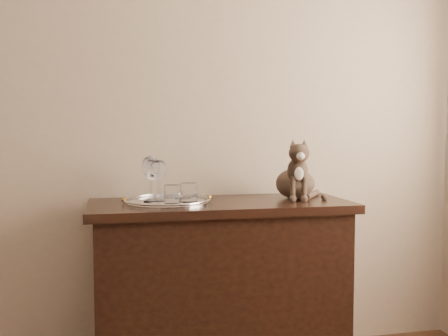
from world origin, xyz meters
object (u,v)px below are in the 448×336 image
at_px(tray, 168,202).
at_px(wine_glass_a, 151,181).
at_px(wine_glass_c, 151,178).
at_px(tumbler_a, 189,192).
at_px(wine_glass_d, 158,181).
at_px(tumbler_b, 172,194).
at_px(sideboard, 220,291).
at_px(wine_glass_b, 160,179).
at_px(cat, 295,169).

relative_size(tray, wine_glass_a, 2.32).
xyz_separation_m(wine_glass_c, tumbler_a, (0.17, -0.06, -0.06)).
relative_size(wine_glass_a, wine_glass_c, 0.82).
bearing_deg(wine_glass_a, tray, -46.73).
relative_size(wine_glass_d, tumbler_a, 2.17).
height_order(wine_glass_a, tumbler_b, wine_glass_a).
height_order(sideboard, wine_glass_c, wine_glass_c).
bearing_deg(wine_glass_a, wine_glass_d, -73.20).
bearing_deg(wine_glass_a, wine_glass_c, -96.68).
distance_m(wine_glass_a, tumbler_a, 0.21).
xyz_separation_m(wine_glass_b, wine_glass_d, (-0.02, -0.12, 0.00)).
relative_size(sideboard, wine_glass_a, 6.97).
relative_size(wine_glass_b, cat, 0.63).
bearing_deg(wine_glass_a, wine_glass_b, 47.02).
bearing_deg(wine_glass_b, tumbler_b, -79.75).
bearing_deg(tumbler_b, cat, 10.03).
relative_size(sideboard, wine_glass_b, 6.61).
distance_m(sideboard, wine_glass_d, 0.60).
bearing_deg(sideboard, cat, 5.78).
distance_m(tray, tumbler_a, 0.12).
bearing_deg(tray, cat, 1.57).
bearing_deg(wine_glass_b, wine_glass_a, -132.98).
distance_m(tray, tumbler_b, 0.10).
bearing_deg(cat, tray, -167.36).
height_order(wine_glass_a, tumbler_a, wine_glass_a).
distance_m(wine_glass_b, wine_glass_c, 0.13).
relative_size(tumbler_a, tumbler_b, 1.06).
xyz_separation_m(wine_glass_b, cat, (0.65, -0.10, 0.05)).
bearing_deg(tumbler_a, cat, 8.23).
xyz_separation_m(wine_glass_a, tumbler_b, (0.08, -0.16, -0.05)).
bearing_deg(wine_glass_d, tray, 8.92).
bearing_deg(wine_glass_b, tray, -77.77).
relative_size(sideboard, cat, 4.16).
bearing_deg(tray, tumbler_b, -82.35).
bearing_deg(wine_glass_c, wine_glass_d, -4.65).
distance_m(wine_glass_a, wine_glass_c, 0.08).
bearing_deg(tumbler_a, tumbler_b, -158.34).
bearing_deg(cat, tumbler_b, -158.90).
relative_size(tumbler_b, cat, 0.28).
bearing_deg(cat, wine_glass_d, -166.87).
xyz_separation_m(wine_glass_a, tumbler_a, (0.16, -0.13, -0.04)).
height_order(wine_glass_a, wine_glass_b, wine_glass_b).
distance_m(tumbler_b, cat, 0.63).
height_order(tumbler_a, cat, cat).
xyz_separation_m(tray, wine_glass_d, (-0.04, -0.01, 0.10)).
relative_size(wine_glass_a, wine_glass_b, 0.95).
bearing_deg(wine_glass_c, wine_glass_b, 67.16).
relative_size(wine_glass_a, wine_glass_d, 0.92).
xyz_separation_m(wine_glass_a, wine_glass_b, (0.04, 0.05, 0.00)).
relative_size(wine_glass_a, tumbler_b, 2.11).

